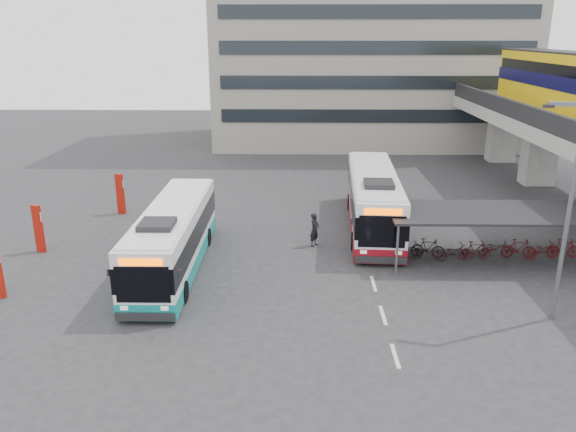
{
  "coord_description": "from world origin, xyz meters",
  "views": [
    {
      "loc": [
        -0.99,
        -23.33,
        10.85
      ],
      "look_at": [
        -1.45,
        3.73,
        2.0
      ],
      "focal_mm": 35.0,
      "sensor_mm": 36.0,
      "label": 1
    }
  ],
  "objects_px": {
    "bus_main": "(373,200)",
    "bus_teal": "(173,238)",
    "pedestrian": "(315,230)",
    "lamp_post": "(567,202)"
  },
  "relations": [
    {
      "from": "pedestrian",
      "to": "lamp_post",
      "type": "relative_size",
      "value": 0.21
    },
    {
      "from": "bus_teal",
      "to": "pedestrian",
      "type": "xyz_separation_m",
      "value": [
        6.84,
        3.11,
        -0.63
      ]
    },
    {
      "from": "bus_main",
      "to": "lamp_post",
      "type": "relative_size",
      "value": 1.42
    },
    {
      "from": "lamp_post",
      "to": "bus_teal",
      "type": "bearing_deg",
      "value": 176.36
    },
    {
      "from": "bus_main",
      "to": "bus_teal",
      "type": "distance_m",
      "value": 12.01
    },
    {
      "from": "pedestrian",
      "to": "bus_main",
      "type": "bearing_deg",
      "value": -18.91
    },
    {
      "from": "bus_main",
      "to": "bus_teal",
      "type": "relative_size",
      "value": 1.08
    },
    {
      "from": "bus_teal",
      "to": "pedestrian",
      "type": "distance_m",
      "value": 7.54
    },
    {
      "from": "bus_main",
      "to": "pedestrian",
      "type": "height_order",
      "value": "bus_main"
    },
    {
      "from": "bus_main",
      "to": "pedestrian",
      "type": "distance_m",
      "value": 4.69
    }
  ]
}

